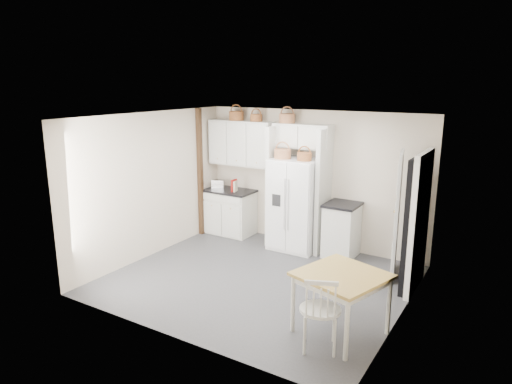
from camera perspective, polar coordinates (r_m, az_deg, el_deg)
The scene contains 27 objects.
floor at distance 7.48m, azimuth 0.28°, elevation -10.91°, with size 4.50×4.50×0.00m, color #47474A.
ceiling at distance 6.82m, azimuth 0.31°, elevation 9.36°, with size 4.50×4.50×0.00m, color white.
wall_back at distance 8.77m, azimuth 7.07°, elevation 1.64°, with size 4.50×4.50×0.00m, color beige.
wall_left at distance 8.40m, azimuth -12.97°, elevation 0.85°, with size 4.00×4.00×0.00m, color beige.
wall_right at distance 6.23m, azimuth 18.34°, elevation -3.97°, with size 4.00×4.00×0.00m, color beige.
refrigerator at distance 8.59m, azimuth 4.99°, elevation -1.55°, with size 0.89×0.72×1.73m, color white.
base_cab_left at distance 9.54m, azimuth -3.22°, elevation -2.57°, with size 0.97×0.61×0.89m, color silver.
base_cab_right at distance 8.44m, azimuth 10.68°, elevation -4.79°, with size 0.54×0.65×0.95m, color silver.
dining_table at distance 5.98m, azimuth 10.54°, elevation -13.53°, with size 0.96×0.96×0.80m, color #A6873D.
windsor_chair at distance 5.59m, azimuth 8.03°, elevation -14.35°, with size 0.49×0.45×1.01m, color silver.
counter_left at distance 9.42m, azimuth -3.25°, elevation 0.16°, with size 1.01×0.65×0.04m, color black.
counter_right at distance 8.30m, azimuth 10.83°, elevation -1.54°, with size 0.58×0.69×0.04m, color black.
toaster at distance 9.55m, azimuth -4.74°, elevation 1.00°, with size 0.26×0.15×0.18m, color silver.
cookbook_red at distance 9.24m, azimuth -2.76°, elevation 0.83°, with size 0.04×0.17×0.25m, color maroon.
cookbook_cream at distance 9.22m, azimuth -2.58°, elevation 0.70°, with size 0.03×0.15×0.22m, color beige.
basket_upper_b at distance 9.24m, azimuth -2.47°, elevation 9.49°, with size 0.31×0.31×0.18m, color brown.
basket_upper_c at distance 9.00m, azimuth 0.03°, elevation 9.26°, with size 0.24×0.24×0.14m, color brown.
basket_bridge_a at distance 8.66m, azimuth 3.91°, elevation 9.16°, with size 0.31×0.31×0.17m, color #A06341.
basket_fridge_a at distance 8.41m, azimuth 3.34°, elevation 4.77°, with size 0.32×0.32×0.17m, color #A06341.
basket_fridge_b at distance 8.21m, azimuth 6.07°, elevation 4.41°, with size 0.27×0.27×0.14m, color brown.
upper_cabinet at distance 9.23m, azimuth -1.80°, elevation 6.12°, with size 1.40×0.34×0.90m, color silver.
bridge_cabinet at distance 8.55m, azimuth 5.84°, elevation 6.97°, with size 1.12×0.34×0.45m, color silver.
fridge_panel_left at distance 8.83m, azimuth 2.34°, elevation 0.82°, with size 0.08×0.60×2.30m, color silver.
fridge_panel_right at distance 8.39m, azimuth 8.43°, elevation 0.00°, with size 0.08×0.60×2.30m, color silver.
trim_post at distance 9.35m, azimuth -6.99°, elevation 2.40°, with size 0.09×0.09×2.60m, color black.
doorway_void at distance 7.27m, azimuth 19.34°, elevation -3.83°, with size 0.18×0.85×2.05m, color black.
door_slab at distance 7.65m, azimuth 17.26°, elevation -2.79°, with size 0.80×0.04×2.05m, color white.
Camera 1 is at (3.52, -5.82, 3.12)m, focal length 32.00 mm.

